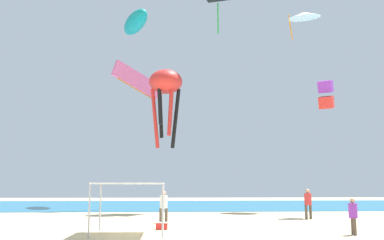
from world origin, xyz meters
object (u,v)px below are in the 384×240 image
at_px(kite_parafoil_pink, 137,81).
at_px(kite_delta_white, 304,15).
at_px(canopy_tent, 130,185).
at_px(person_leftmost, 164,204).
at_px(cooler_box, 162,226).
at_px(kite_inflatable_teal, 135,22).
at_px(kite_octopus_red, 166,86).
at_px(person_near_tent, 353,213).
at_px(person_central, 308,201).
at_px(kite_box_purple, 326,94).

height_order(kite_parafoil_pink, kite_delta_white, kite_delta_white).
height_order(canopy_tent, person_leftmost, canopy_tent).
height_order(canopy_tent, cooler_box, canopy_tent).
xyz_separation_m(kite_parafoil_pink, kite_inflatable_teal, (-0.84, 7.41, 8.55)).
relative_size(kite_delta_white, kite_octopus_red, 0.65).
distance_m(person_leftmost, kite_delta_white, 24.29).
xyz_separation_m(person_near_tent, kite_inflatable_teal, (-11.69, 27.79, 19.24)).
bearing_deg(canopy_tent, person_central, 36.84).
bearing_deg(kite_inflatable_teal, person_leftmost, -10.80).
height_order(kite_box_purple, kite_delta_white, kite_delta_white).
height_order(person_central, kite_inflatable_teal, kite_inflatable_teal).
bearing_deg(kite_delta_white, kite_octopus_red, -136.43).
xyz_separation_m(kite_parafoil_pink, kite_box_purple, (14.16, -9.26, -3.08)).
xyz_separation_m(kite_box_purple, kite_inflatable_teal, (-15.00, 16.68, 11.63)).
bearing_deg(person_leftmost, kite_delta_white, -150.69).
relative_size(canopy_tent, kite_inflatable_teal, 0.44).
relative_size(cooler_box, kite_octopus_red, 0.09).
bearing_deg(kite_octopus_red, person_near_tent, -120.29).
xyz_separation_m(person_near_tent, person_central, (0.92, 8.78, 0.19)).
distance_m(person_near_tent, person_leftmost, 10.36).
bearing_deg(kite_delta_white, person_near_tent, -74.10).
relative_size(canopy_tent, kite_delta_white, 0.73).
relative_size(person_central, cooler_box, 3.30).
xyz_separation_m(person_central, cooler_box, (-9.15, -6.01, -0.93)).
bearing_deg(canopy_tent, kite_box_purple, 38.36).
height_order(canopy_tent, kite_parafoil_pink, kite_parafoil_pink).
height_order(person_central, kite_box_purple, kite_box_purple).
distance_m(kite_delta_white, kite_octopus_red, 15.12).
distance_m(kite_delta_white, kite_inflatable_teal, 18.71).
relative_size(person_near_tent, kite_box_purple, 0.71).
xyz_separation_m(person_leftmost, kite_inflatable_teal, (-3.52, 21.42, 19.09)).
bearing_deg(person_central, canopy_tent, 16.75).
height_order(cooler_box, kite_delta_white, kite_delta_white).
height_order(canopy_tent, kite_inflatable_teal, kite_inflatable_teal).
relative_size(person_leftmost, kite_box_purple, 0.82).
bearing_deg(cooler_box, canopy_tent, -126.51).
distance_m(kite_parafoil_pink, kite_octopus_red, 5.73).
xyz_separation_m(cooler_box, kite_inflatable_teal, (-3.47, 25.02, 19.99)).
bearing_deg(cooler_box, person_near_tent, -18.61).
xyz_separation_m(person_leftmost, kite_delta_white, (12.67, 12.39, 16.60)).
bearing_deg(kite_octopus_red, canopy_tent, -153.68).
bearing_deg(kite_delta_white, cooler_box, -99.13).
height_order(person_leftmost, kite_delta_white, kite_delta_white).
bearing_deg(kite_delta_white, kite_parafoil_pink, -156.63).
bearing_deg(canopy_tent, cooler_box, 53.49).
height_order(cooler_box, kite_inflatable_teal, kite_inflatable_teal).
bearing_deg(kite_delta_white, kite_box_purple, -69.47).
bearing_deg(kite_box_purple, kite_octopus_red, -170.01).
xyz_separation_m(cooler_box, kite_parafoil_pink, (-2.63, 17.60, 11.44)).
bearing_deg(person_central, person_near_tent, 63.90).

